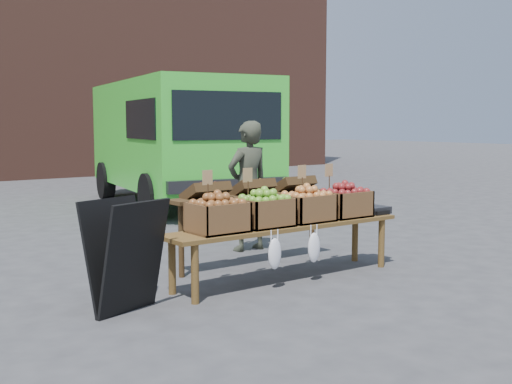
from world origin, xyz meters
TOP-DOWN VIEW (x-y plane):
  - ground at (0.00, 0.00)m, footprint 80.00×80.00m
  - delivery_van at (1.26, 5.73)m, footprint 3.40×5.63m
  - vendor at (-0.34, 1.29)m, footprint 0.59×0.40m
  - chalkboard_sign at (-2.72, -0.20)m, footprint 0.71×0.53m
  - back_table at (-0.82, 0.57)m, footprint 2.10×0.44m
  - display_bench at (-0.93, -0.15)m, footprint 2.70×0.56m
  - crate_golden_apples at (-1.75, -0.15)m, footprint 0.50×0.40m
  - crate_russet_pears at (-1.20, -0.15)m, footprint 0.50×0.40m
  - crate_red_apples at (-0.65, -0.15)m, footprint 0.50×0.40m
  - crate_green_apples at (-0.10, -0.15)m, footprint 0.50×0.40m
  - weighing_scale at (0.32, -0.15)m, footprint 0.34×0.30m

SIDE VIEW (x-z plane):
  - ground at x=0.00m, z-range 0.00..0.00m
  - display_bench at x=-0.93m, z-range 0.00..0.57m
  - chalkboard_sign at x=-2.72m, z-range 0.00..0.96m
  - back_table at x=-0.82m, z-range 0.00..1.04m
  - weighing_scale at x=0.32m, z-range 0.57..0.65m
  - crate_golden_apples at x=-1.75m, z-range 0.57..0.85m
  - crate_russet_pears at x=-1.20m, z-range 0.57..0.85m
  - crate_red_apples at x=-0.65m, z-range 0.57..0.85m
  - crate_green_apples at x=-0.10m, z-range 0.57..0.85m
  - vendor at x=-0.34m, z-range 0.00..1.61m
  - delivery_van at x=1.26m, z-range 0.00..2.35m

